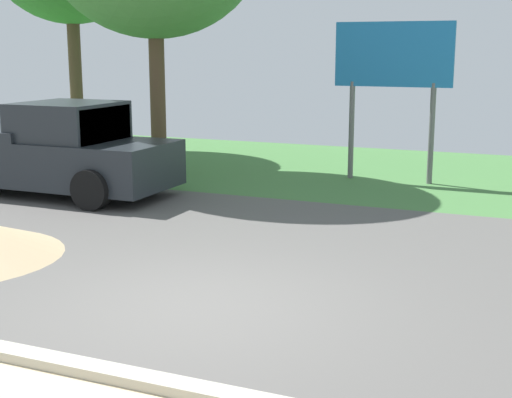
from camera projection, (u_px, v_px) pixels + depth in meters
The scene contains 3 objects.
ground_plane at pixel (287, 247), 11.08m from camera, with size 40.00×22.00×0.20m.
pickup_truck at pixel (51, 151), 14.73m from camera, with size 5.20×2.28×1.88m.
roadside_billboard at pixel (393, 66), 15.78m from camera, with size 2.60×0.12×3.50m.
Camera 1 is at (3.73, -7.08, 2.94)m, focal length 50.67 mm.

